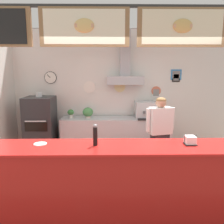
{
  "coord_description": "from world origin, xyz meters",
  "views": [
    {
      "loc": [
        -0.33,
        -3.29,
        2.06
      ],
      "look_at": [
        -0.27,
        0.75,
        1.33
      ],
      "focal_mm": 36.88,
      "sensor_mm": 36.0,
      "label": 1
    }
  ],
  "objects_px": {
    "napkin_holder": "(190,140)",
    "potted_basil": "(88,112)",
    "pizza_oven": "(41,128)",
    "shop_worker": "(160,135)",
    "pepper_grinder": "(95,135)",
    "potted_thyme": "(71,113)",
    "condiment_plate": "(40,144)",
    "espresso_machine": "(148,110)",
    "potted_rosemary": "(160,113)"
  },
  "relations": [
    {
      "from": "pizza_oven",
      "to": "shop_worker",
      "type": "relative_size",
      "value": 1.0
    },
    {
      "from": "napkin_holder",
      "to": "condiment_plate",
      "type": "distance_m",
      "value": 2.02
    },
    {
      "from": "espresso_machine",
      "to": "condiment_plate",
      "type": "distance_m",
      "value": 3.04
    },
    {
      "from": "pizza_oven",
      "to": "pepper_grinder",
      "type": "height_order",
      "value": "pizza_oven"
    },
    {
      "from": "shop_worker",
      "to": "potted_basil",
      "type": "bearing_deg",
      "value": -52.45
    },
    {
      "from": "pizza_oven",
      "to": "condiment_plate",
      "type": "distance_m",
      "value": 2.36
    },
    {
      "from": "napkin_holder",
      "to": "potted_rosemary",
      "type": "bearing_deg",
      "value": 86.62
    },
    {
      "from": "potted_basil",
      "to": "pepper_grinder",
      "type": "xyz_separation_m",
      "value": [
        0.31,
        -2.46,
        0.14
      ]
    },
    {
      "from": "potted_basil",
      "to": "potted_thyme",
      "type": "distance_m",
      "value": 0.41
    },
    {
      "from": "espresso_machine",
      "to": "potted_rosemary",
      "type": "xyz_separation_m",
      "value": [
        0.3,
        0.03,
        -0.08
      ]
    },
    {
      "from": "shop_worker",
      "to": "condiment_plate",
      "type": "relative_size",
      "value": 9.05
    },
    {
      "from": "espresso_machine",
      "to": "potted_rosemary",
      "type": "relative_size",
      "value": 2.9
    },
    {
      "from": "shop_worker",
      "to": "napkin_holder",
      "type": "distance_m",
      "value": 1.3
    },
    {
      "from": "pizza_oven",
      "to": "espresso_machine",
      "type": "relative_size",
      "value": 2.66
    },
    {
      "from": "shop_worker",
      "to": "potted_thyme",
      "type": "height_order",
      "value": "shop_worker"
    },
    {
      "from": "pizza_oven",
      "to": "potted_rosemary",
      "type": "distance_m",
      "value": 2.85
    },
    {
      "from": "potted_thyme",
      "to": "pepper_grinder",
      "type": "relative_size",
      "value": 0.72
    },
    {
      "from": "potted_rosemary",
      "to": "pizza_oven",
      "type": "bearing_deg",
      "value": -176.04
    },
    {
      "from": "potted_thyme",
      "to": "condiment_plate",
      "type": "bearing_deg",
      "value": -90.47
    },
    {
      "from": "pizza_oven",
      "to": "potted_thyme",
      "type": "xyz_separation_m",
      "value": [
        0.68,
        0.19,
        0.32
      ]
    },
    {
      "from": "pepper_grinder",
      "to": "potted_basil",
      "type": "bearing_deg",
      "value": 97.26
    },
    {
      "from": "pizza_oven",
      "to": "potted_basil",
      "type": "xyz_separation_m",
      "value": [
        1.09,
        0.16,
        0.34
      ]
    },
    {
      "from": "potted_thyme",
      "to": "napkin_holder",
      "type": "distance_m",
      "value": 3.16
    },
    {
      "from": "pizza_oven",
      "to": "pepper_grinder",
      "type": "distance_m",
      "value": 2.73
    },
    {
      "from": "shop_worker",
      "to": "pepper_grinder",
      "type": "height_order",
      "value": "shop_worker"
    },
    {
      "from": "potted_rosemary",
      "to": "potted_thyme",
      "type": "bearing_deg",
      "value": -179.76
    },
    {
      "from": "shop_worker",
      "to": "potted_rosemary",
      "type": "distance_m",
      "value": 1.24
    },
    {
      "from": "pepper_grinder",
      "to": "pizza_oven",
      "type": "bearing_deg",
      "value": 121.42
    },
    {
      "from": "espresso_machine",
      "to": "potted_thyme",
      "type": "bearing_deg",
      "value": 179.22
    },
    {
      "from": "pizza_oven",
      "to": "espresso_machine",
      "type": "xyz_separation_m",
      "value": [
        2.52,
        0.16,
        0.4
      ]
    },
    {
      "from": "pepper_grinder",
      "to": "potted_thyme",
      "type": "bearing_deg",
      "value": 106.3
    },
    {
      "from": "potted_rosemary",
      "to": "pepper_grinder",
      "type": "height_order",
      "value": "pepper_grinder"
    },
    {
      "from": "pizza_oven",
      "to": "shop_worker",
      "type": "height_order",
      "value": "shop_worker"
    },
    {
      "from": "shop_worker",
      "to": "condiment_plate",
      "type": "distance_m",
      "value": 2.28
    },
    {
      "from": "shop_worker",
      "to": "condiment_plate",
      "type": "height_order",
      "value": "shop_worker"
    },
    {
      "from": "napkin_holder",
      "to": "espresso_machine",
      "type": "bearing_deg",
      "value": 93.76
    },
    {
      "from": "condiment_plate",
      "to": "pepper_grinder",
      "type": "distance_m",
      "value": 0.76
    },
    {
      "from": "potted_basil",
      "to": "espresso_machine",
      "type": "bearing_deg",
      "value": -0.04
    },
    {
      "from": "pizza_oven",
      "to": "potted_rosemary",
      "type": "height_order",
      "value": "pizza_oven"
    },
    {
      "from": "potted_thyme",
      "to": "condiment_plate",
      "type": "xyz_separation_m",
      "value": [
        -0.02,
        -2.43,
        0.02
      ]
    },
    {
      "from": "pizza_oven",
      "to": "pepper_grinder",
      "type": "xyz_separation_m",
      "value": [
        1.4,
        -2.3,
        0.49
      ]
    },
    {
      "from": "pizza_oven",
      "to": "espresso_machine",
      "type": "distance_m",
      "value": 2.56
    },
    {
      "from": "potted_rosemary",
      "to": "potted_basil",
      "type": "xyz_separation_m",
      "value": [
        -1.73,
        -0.03,
        0.02
      ]
    },
    {
      "from": "potted_thyme",
      "to": "potted_rosemary",
      "type": "bearing_deg",
      "value": 0.24
    },
    {
      "from": "potted_thyme",
      "to": "condiment_plate",
      "type": "distance_m",
      "value": 2.43
    },
    {
      "from": "pepper_grinder",
      "to": "espresso_machine",
      "type": "bearing_deg",
      "value": 65.55
    },
    {
      "from": "napkin_holder",
      "to": "pizza_oven",
      "type": "bearing_deg",
      "value": 139.82
    },
    {
      "from": "napkin_holder",
      "to": "potted_basil",
      "type": "bearing_deg",
      "value": 123.25
    },
    {
      "from": "espresso_machine",
      "to": "potted_thyme",
      "type": "xyz_separation_m",
      "value": [
        -1.84,
        0.03,
        -0.07
      ]
    },
    {
      "from": "pepper_grinder",
      "to": "shop_worker",
      "type": "bearing_deg",
      "value": 48.2
    }
  ]
}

